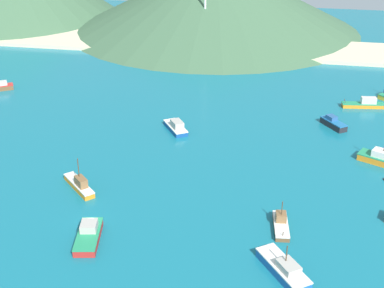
% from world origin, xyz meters
% --- Properties ---
extents(ground, '(260.00, 280.00, 0.50)m').
position_xyz_m(ground, '(0.00, 30.00, -0.25)').
color(ground, '#146B7F').
extents(fishing_boat_4, '(9.93, 3.35, 2.56)m').
position_xyz_m(fishing_boat_4, '(46.35, 58.25, 0.89)').
color(fishing_boat_4, orange).
rests_on(fishing_boat_4, ground).
extents(fishing_boat_6, '(2.94, 7.40, 4.58)m').
position_xyz_m(fishing_boat_6, '(28.97, 5.12, 0.72)').
color(fishing_boat_6, brown).
rests_on(fishing_boat_6, ground).
extents(fishing_boat_7, '(6.66, 8.18, 2.54)m').
position_xyz_m(fishing_boat_7, '(5.53, 37.04, 0.92)').
color(fishing_boat_7, '#14478C').
rests_on(fishing_boat_7, ground).
extents(fishing_boat_8, '(7.94, 9.39, 4.87)m').
position_xyz_m(fishing_boat_8, '(29.74, -5.64, 0.92)').
color(fishing_boat_8, '#1E5BA8').
rests_on(fishing_boat_8, ground).
extents(fishing_boat_11, '(7.76, 7.67, 6.13)m').
position_xyz_m(fishing_boat_11, '(-5.64, 10.24, 0.89)').
color(fishing_boat_11, orange).
rests_on(fishing_boat_11, ground).
extents(fishing_boat_12, '(4.79, 8.84, 2.44)m').
position_xyz_m(fishing_boat_12, '(1.10, -3.27, 0.86)').
color(fishing_boat_12, red).
rests_on(fishing_boat_12, ground).
extents(fishing_boat_13, '(5.75, 6.73, 2.36)m').
position_xyz_m(fishing_boat_13, '(38.62, 45.37, 0.90)').
color(fishing_boat_13, '#232328').
rests_on(fishing_boat_13, ground).
extents(beach_strip, '(247.00, 22.45, 1.20)m').
position_xyz_m(beach_strip, '(0.00, 101.89, 0.60)').
color(beach_strip, beige).
rests_on(beach_strip, ground).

